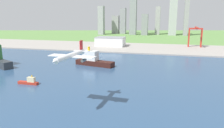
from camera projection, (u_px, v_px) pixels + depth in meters
The scene contains 9 objects.
ground_plane at pixel (120, 70), 286.49m from camera, with size 2400.00×2400.00×0.00m, color #618F48.
water_bay at pixel (108, 83), 229.67m from camera, with size 840.00×360.00×0.15m, color #2D4C70.
industrial_pier at pixel (138, 48), 466.07m from camera, with size 840.00×140.00×2.50m, color #A19A92.
airplane_landing at pixel (70, 56), 158.48m from camera, with size 36.26×43.84×13.21m.
cargo_ship at pixel (93, 60), 309.76m from camera, with size 58.40×26.15×26.25m.
tugboat_small at pixel (29, 82), 225.97m from camera, with size 22.05×4.42×9.98m.
port_crane_red at pixel (196, 32), 462.56m from camera, with size 27.71×40.05×43.32m.
warehouse_main at pixel (110, 41), 485.63m from camera, with size 63.24×39.26×19.59m.
distant_skyline at pixel (143, 18), 776.14m from camera, with size 309.19×76.36×154.83m.
Camera 1 is at (56.46, 27.88, 70.78)m, focal length 35.07 mm.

